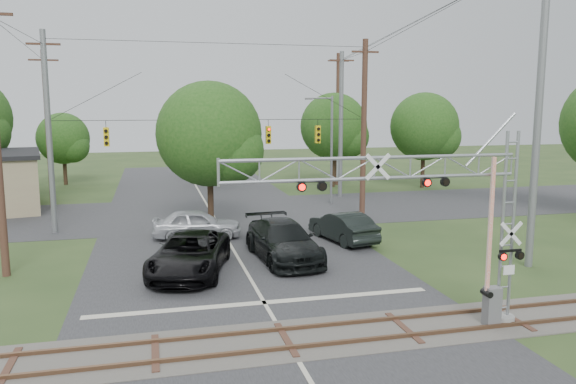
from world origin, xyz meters
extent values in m
plane|color=#293D1C|center=(0.00, 0.00, 0.00)|extent=(160.00, 160.00, 0.00)
cube|color=#28292B|center=(0.00, 10.00, 0.01)|extent=(14.00, 90.00, 0.02)
cube|color=#28292B|center=(0.00, 24.00, 0.01)|extent=(90.00, 12.00, 0.02)
cube|color=#4D4843|center=(0.00, 2.00, 0.02)|extent=(90.00, 3.20, 0.05)
cube|color=brown|center=(0.00, 1.28, 0.09)|extent=(90.00, 0.12, 0.14)
cube|color=brown|center=(0.00, 2.72, 0.09)|extent=(90.00, 0.12, 0.14)
cylinder|color=gray|center=(7.47, 1.70, 0.14)|extent=(0.81, 0.81, 0.27)
cube|color=silver|center=(7.42, 1.43, 1.94)|extent=(0.41, 0.03, 0.32)
cube|color=slate|center=(6.93, 1.52, 0.68)|extent=(0.50, 0.41, 1.35)
cube|color=red|center=(6.70, 1.52, 3.43)|extent=(0.13, 0.08, 4.51)
cylinder|color=gray|center=(-9.50, 20.00, 5.75)|extent=(0.32, 0.32, 11.50)
cylinder|color=#482B21|center=(9.50, 20.00, 5.75)|extent=(0.36, 0.36, 11.50)
cylinder|color=black|center=(0.00, 20.00, 6.48)|extent=(19.00, 0.03, 0.03)
cube|color=yellow|center=(-6.40, 20.00, 5.53)|extent=(0.30, 0.30, 1.10)
cube|color=yellow|center=(-3.20, 20.00, 5.53)|extent=(0.30, 0.30, 1.10)
cube|color=yellow|center=(0.00, 20.00, 5.53)|extent=(0.30, 0.30, 1.10)
cube|color=yellow|center=(3.20, 20.00, 5.53)|extent=(0.30, 0.30, 1.10)
cube|color=yellow|center=(6.40, 20.00, 5.53)|extent=(0.30, 0.30, 1.10)
imported|color=black|center=(-2.42, 10.00, 0.88)|extent=(4.45, 6.89, 1.77)
imported|color=black|center=(2.08, 11.24, 0.92)|extent=(3.07, 6.51, 1.84)
imported|color=#ADB0B5|center=(-1.58, 16.62, 0.83)|extent=(5.00, 2.35, 1.65)
imported|color=black|center=(6.09, 14.10, 0.81)|extent=(2.68, 5.17, 1.62)
cylinder|color=gray|center=(9.19, 25.65, 4.03)|extent=(0.18, 0.18, 8.05)
cylinder|color=gray|center=(8.30, 25.65, 7.87)|extent=(1.79, 0.11, 0.11)
cube|color=slate|center=(7.40, 25.65, 7.83)|extent=(0.54, 0.22, 0.13)
cylinder|color=#482B21|center=(-11.05, 29.11, 5.61)|extent=(0.34, 0.34, 11.21)
cube|color=#482B21|center=(-11.05, 29.11, 10.51)|extent=(2.00, 0.12, 0.12)
cylinder|color=gray|center=(10.96, 28.70, 5.79)|extent=(0.34, 0.34, 11.58)
cube|color=#482B21|center=(10.96, 28.70, 10.88)|extent=(2.00, 0.12, 0.12)
cylinder|color=gray|center=(12.78, 7.43, 7.21)|extent=(0.34, 0.34, 14.43)
cylinder|color=#482B21|center=(12.96, 35.45, 6.04)|extent=(0.34, 0.34, 12.08)
cube|color=#482B21|center=(12.96, 35.45, 11.38)|extent=(2.00, 0.12, 0.12)
cylinder|color=#322317|center=(-11.82, 41.55, 1.54)|extent=(0.36, 0.36, 3.08)
sphere|color=#1B4914|center=(-11.82, 41.55, 4.35)|extent=(4.77, 4.77, 4.77)
cylinder|color=#322317|center=(-0.53, 19.19, 2.01)|extent=(0.36, 0.36, 4.03)
sphere|color=#1B4914|center=(-0.53, 19.19, 5.67)|extent=(6.22, 6.22, 6.22)
cylinder|color=#322317|center=(1.23, 38.84, 1.72)|extent=(0.36, 0.36, 3.44)
sphere|color=#1B4914|center=(1.23, 38.84, 4.85)|extent=(5.32, 5.32, 5.32)
cylinder|color=#322317|center=(12.20, 34.24, 1.95)|extent=(0.36, 0.36, 3.91)
sphere|color=#1B4914|center=(12.20, 34.24, 5.50)|extent=(6.04, 6.04, 6.04)
cylinder|color=#322317|center=(19.85, 31.76, 1.96)|extent=(0.36, 0.36, 3.91)
sphere|color=#1B4914|center=(19.85, 31.76, 5.51)|extent=(6.05, 6.05, 6.05)
camera|label=1|loc=(-3.91, -14.21, 7.27)|focal=35.00mm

